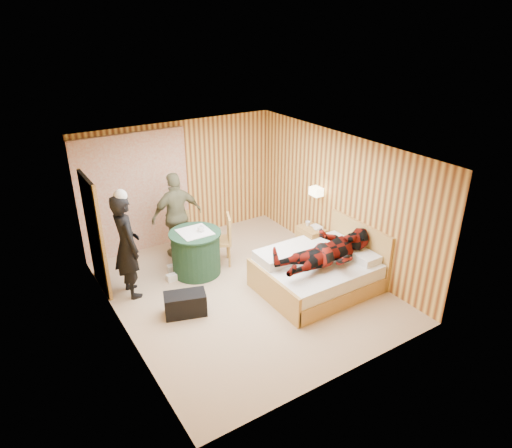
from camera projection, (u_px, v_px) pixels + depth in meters
floor at (243, 289)px, 8.01m from camera, size 4.20×5.00×0.01m
ceiling at (241, 150)px, 6.96m from camera, size 4.20×5.00×0.01m
wall_back at (180, 182)px, 9.40m from camera, size 4.20×0.02×2.50m
wall_left at (115, 258)px, 6.46m from camera, size 0.02×5.00×2.50m
wall_right at (339, 199)px, 8.50m from camera, size 0.02×5.00×2.50m
curtain at (135, 194)px, 8.88m from camera, size 2.20×0.08×2.40m
doorway at (94, 235)px, 7.65m from camera, size 0.06×0.90×2.05m
wall_lamp at (316, 191)px, 8.74m from camera, size 0.26×0.24×0.16m
bed at (317, 272)px, 7.94m from camera, size 1.96×1.50×1.03m
nightstand at (311, 239)px, 9.17m from camera, size 0.40×0.55×0.53m
round_table at (196, 252)px, 8.36m from camera, size 0.95×0.95×0.84m
chair_far at (180, 231)px, 8.89m from camera, size 0.52×0.52×0.93m
chair_near at (223, 236)px, 8.61m from camera, size 0.58×0.58×0.99m
duffel_bag at (185, 304)px, 7.28m from camera, size 0.73×0.54×0.37m
sneaker_left at (175, 277)px, 8.26m from camera, size 0.29×0.13×0.13m
sneaker_right at (175, 267)px, 8.56m from camera, size 0.30×0.14×0.13m
woman_standing at (127, 246)px, 7.52m from camera, size 0.46×0.68×1.83m
man_at_table at (177, 216)px, 8.78m from camera, size 1.01×0.43×1.72m
man_on_bed at (329, 244)px, 7.51m from camera, size 0.86×0.67×1.77m
book_lower at (313, 228)px, 9.02m from camera, size 0.22×0.26×0.02m
book_upper at (313, 227)px, 9.01m from camera, size 0.16×0.22×0.02m
cup_nightstand at (308, 223)px, 9.14m from camera, size 0.12×0.12×0.09m
cup_table at (201, 229)px, 8.17m from camera, size 0.14×0.14×0.10m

